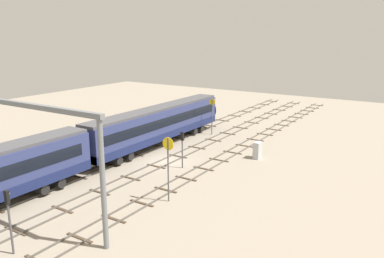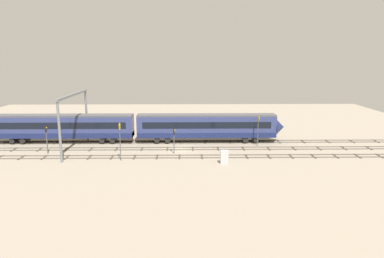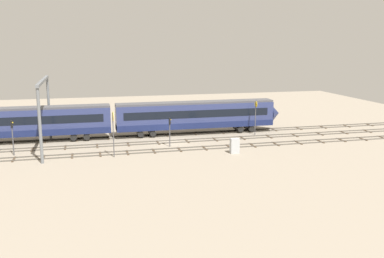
{
  "view_description": "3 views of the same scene",
  "coord_description": "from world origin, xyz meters",
  "px_view_note": "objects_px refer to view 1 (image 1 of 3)",
  "views": [
    {
      "loc": [
        -33.41,
        -24.37,
        13.86
      ],
      "look_at": [
        4.45,
        -0.4,
        2.84
      ],
      "focal_mm": 36.6,
      "sensor_mm": 36.0,
      "label": 1
    },
    {
      "loc": [
        1.08,
        -56.1,
        15.08
      ],
      "look_at": [
        1.98,
        1.6,
        3.0
      ],
      "focal_mm": 33.25,
      "sensor_mm": 36.0,
      "label": 2
    },
    {
      "loc": [
        -11.54,
        -58.67,
        13.86
      ],
      "look_at": [
        2.7,
        -0.41,
        1.81
      ],
      "focal_mm": 40.95,
      "sensor_mm": 36.0,
      "label": 3
    }
  ],
  "objects_px": {
    "relay_cabinet": "(257,150)",
    "signal_light_trackside_departure": "(182,144)",
    "overhead_gantry": "(31,139)",
    "speed_sign_near_foreground": "(212,111)",
    "speed_sign_mid_trackside": "(168,159)",
    "train": "(87,148)",
    "signal_light_trackside_approach": "(9,213)"
  },
  "relations": [
    {
      "from": "relay_cabinet",
      "to": "signal_light_trackside_departure",
      "type": "bearing_deg",
      "value": 143.47
    },
    {
      "from": "overhead_gantry",
      "to": "speed_sign_near_foreground",
      "type": "bearing_deg",
      "value": 3.72
    },
    {
      "from": "speed_sign_near_foreground",
      "to": "signal_light_trackside_departure",
      "type": "relative_size",
      "value": 1.3
    },
    {
      "from": "speed_sign_mid_trackside",
      "to": "relay_cabinet",
      "type": "relative_size",
      "value": 2.94
    },
    {
      "from": "speed_sign_mid_trackside",
      "to": "relay_cabinet",
      "type": "distance_m",
      "value": 15.24
    },
    {
      "from": "overhead_gantry",
      "to": "speed_sign_mid_trackside",
      "type": "xyz_separation_m",
      "value": [
        8.27,
        -6.05,
        -2.77
      ]
    },
    {
      "from": "train",
      "to": "signal_light_trackside_approach",
      "type": "bearing_deg",
      "value": -151.48
    },
    {
      "from": "overhead_gantry",
      "to": "speed_sign_mid_trackside",
      "type": "height_order",
      "value": "overhead_gantry"
    },
    {
      "from": "relay_cabinet",
      "to": "speed_sign_mid_trackside",
      "type": "bearing_deg",
      "value": 173.53
    },
    {
      "from": "train",
      "to": "overhead_gantry",
      "type": "relative_size",
      "value": 3.49
    },
    {
      "from": "speed_sign_near_foreground",
      "to": "signal_light_trackside_approach",
      "type": "xyz_separation_m",
      "value": [
        -33.49,
        -4.27,
        -0.43
      ]
    },
    {
      "from": "relay_cabinet",
      "to": "overhead_gantry",
      "type": "bearing_deg",
      "value": 161.52
    },
    {
      "from": "signal_light_trackside_departure",
      "to": "relay_cabinet",
      "type": "xyz_separation_m",
      "value": [
        7.26,
        -5.38,
        -1.64
      ]
    },
    {
      "from": "train",
      "to": "signal_light_trackside_departure",
      "type": "bearing_deg",
      "value": -48.49
    },
    {
      "from": "train",
      "to": "speed_sign_mid_trackside",
      "type": "distance_m",
      "value": 11.03
    },
    {
      "from": "train",
      "to": "speed_sign_near_foreground",
      "type": "xyz_separation_m",
      "value": [
        20.27,
        -2.92,
        0.65
      ]
    },
    {
      "from": "speed_sign_near_foreground",
      "to": "signal_light_trackside_approach",
      "type": "height_order",
      "value": "speed_sign_near_foreground"
    },
    {
      "from": "train",
      "to": "speed_sign_mid_trackside",
      "type": "relative_size",
      "value": 9.02
    },
    {
      "from": "train",
      "to": "overhead_gantry",
      "type": "distance_m",
      "value": 11.35
    },
    {
      "from": "speed_sign_near_foreground",
      "to": "signal_light_trackside_departure",
      "type": "bearing_deg",
      "value": -162.81
    },
    {
      "from": "overhead_gantry",
      "to": "signal_light_trackside_approach",
      "type": "height_order",
      "value": "overhead_gantry"
    },
    {
      "from": "signal_light_trackside_departure",
      "to": "speed_sign_near_foreground",
      "type": "bearing_deg",
      "value": 17.19
    },
    {
      "from": "speed_sign_near_foreground",
      "to": "speed_sign_mid_trackside",
      "type": "height_order",
      "value": "speed_sign_mid_trackside"
    },
    {
      "from": "overhead_gantry",
      "to": "train",
      "type": "bearing_deg",
      "value": 27.04
    },
    {
      "from": "speed_sign_near_foreground",
      "to": "relay_cabinet",
      "type": "height_order",
      "value": "speed_sign_near_foreground"
    },
    {
      "from": "train",
      "to": "overhead_gantry",
      "type": "bearing_deg",
      "value": -152.96
    },
    {
      "from": "signal_light_trackside_approach",
      "to": "signal_light_trackside_departure",
      "type": "relative_size",
      "value": 1.12
    },
    {
      "from": "speed_sign_near_foreground",
      "to": "signal_light_trackside_departure",
      "type": "xyz_separation_m",
      "value": [
        -13.88,
        -4.29,
        -0.72
      ]
    },
    {
      "from": "speed_sign_mid_trackside",
      "to": "relay_cabinet",
      "type": "bearing_deg",
      "value": -6.47
    },
    {
      "from": "signal_light_trackside_departure",
      "to": "relay_cabinet",
      "type": "relative_size",
      "value": 2.06
    },
    {
      "from": "overhead_gantry",
      "to": "relay_cabinet",
      "type": "distance_m",
      "value": 25.04
    },
    {
      "from": "speed_sign_near_foreground",
      "to": "signal_light_trackside_approach",
      "type": "distance_m",
      "value": 33.77
    }
  ]
}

